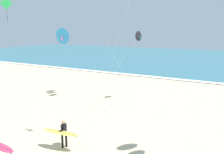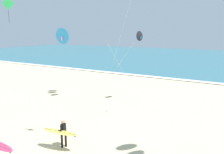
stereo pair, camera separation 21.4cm
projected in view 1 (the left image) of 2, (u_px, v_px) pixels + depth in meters
ocean_water at (200, 58)px, 57.73m from camera, size 160.00×60.00×0.08m
shoreline_foam at (173, 79)px, 32.19m from camera, size 160.00×1.18×0.01m
surfer_lead at (62, 132)px, 12.89m from camera, size 2.35×1.07×1.71m
kite_diamond_emerald_mid at (4, 10)px, 18.24m from camera, size 3.87×2.96×9.61m
kite_delta_charcoal_far at (139, 36)px, 20.64m from camera, size 1.52×4.60×6.89m
kite_delta_cobalt_high at (64, 37)px, 12.68m from camera, size 4.92×0.36×7.04m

